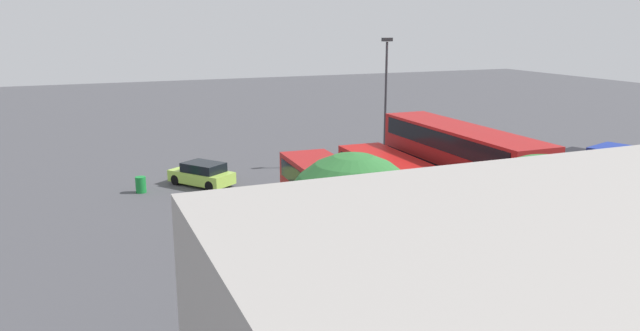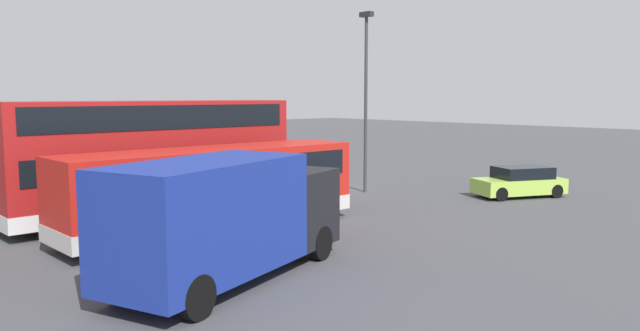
% 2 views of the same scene
% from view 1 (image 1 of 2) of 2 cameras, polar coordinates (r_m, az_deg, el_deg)
% --- Properties ---
extents(ground_plane, '(140.00, 140.00, 0.00)m').
position_cam_1_polar(ground_plane, '(39.31, 3.09, -0.84)').
color(ground_plane, '#47474C').
extents(bus_single_deck_near_end, '(2.67, 10.94, 2.95)m').
position_cam_1_polar(bus_single_deck_near_end, '(34.27, 18.36, -0.89)').
color(bus_single_deck_near_end, red).
rests_on(bus_single_deck_near_end, ground).
extents(bus_double_decker_second, '(2.66, 11.54, 4.55)m').
position_cam_1_polar(bus_double_decker_second, '(31.55, 13.18, -0.20)').
color(bus_double_decker_second, '#A51919').
rests_on(bus_double_decker_second, ground).
extents(bus_single_deck_third, '(2.87, 11.56, 2.95)m').
position_cam_1_polar(bus_single_deck_third, '(29.67, 8.30, -2.51)').
color(bus_single_deck_third, '#B71411').
rests_on(bus_single_deck_third, ground).
extents(bus_single_deck_fourth, '(3.04, 10.78, 2.95)m').
position_cam_1_polar(bus_single_deck_fourth, '(28.02, 1.69, -3.33)').
color(bus_single_deck_fourth, '#A51919').
rests_on(bus_single_deck_fourth, ground).
extents(box_truck_blue, '(4.71, 7.91, 3.20)m').
position_cam_1_polar(box_truck_blue, '(35.79, 27.48, -1.01)').
color(box_truck_blue, navy).
rests_on(box_truck_blue, ground).
extents(car_hatchback_silver, '(3.45, 4.54, 1.43)m').
position_cam_1_polar(car_hatchback_silver, '(48.05, 10.04, 2.48)').
color(car_hatchback_silver, '#A5D14C').
rests_on(car_hatchback_silver, ground).
extents(car_small_green, '(3.80, 4.28, 1.43)m').
position_cam_1_polar(car_small_green, '(37.17, -11.20, -0.82)').
color(car_small_green, '#A5D14C').
rests_on(car_small_green, ground).
extents(lamp_post_tall, '(0.70, 0.30, 8.75)m').
position_cam_1_polar(lamp_post_tall, '(40.77, 6.30, 6.86)').
color(lamp_post_tall, '#38383D').
rests_on(lamp_post_tall, ground).
extents(waste_bin_yellow, '(0.60, 0.60, 0.95)m').
position_cam_1_polar(waste_bin_yellow, '(36.51, -16.75, -1.77)').
color(waste_bin_yellow, '#197F33').
rests_on(waste_bin_yellow, ground).
extents(tree_midleft, '(3.76, 3.76, 6.63)m').
position_cam_1_polar(tree_midleft, '(15.10, 3.13, -5.91)').
color(tree_midleft, '#4C3823').
rests_on(tree_midleft, ground).
extents(tree_midright, '(5.18, 5.18, 6.85)m').
position_cam_1_polar(tree_midright, '(14.94, 20.47, -8.96)').
color(tree_midright, '#4C3823').
rests_on(tree_midright, ground).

